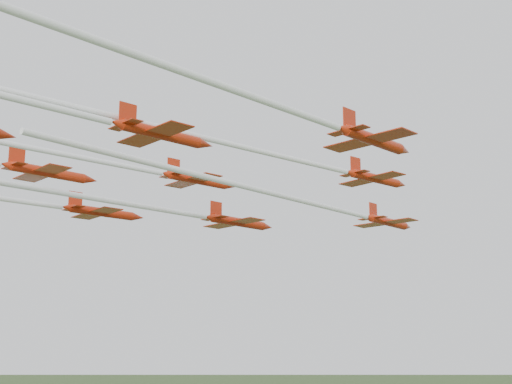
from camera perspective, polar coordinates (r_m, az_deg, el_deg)
The scene contains 5 objects.
jet_lead at distance 94.15m, azimuth 5.05°, elevation -1.04°, with size 15.53×65.93×2.87m.
jet_row2_left at distance 89.96m, azimuth -9.56°, elevation -1.05°, with size 20.21×66.04×2.96m.
jet_row2_right at distance 72.88m, azimuth 1.04°, elevation 3.12°, with size 21.16×59.65×2.46m.
jet_row3_mid at distance 76.56m, azimuth -15.99°, elevation 3.10°, with size 22.41×64.95×2.55m.
jet_row3_right at distance 51.83m, azimuth -2.61°, elevation 8.47°, with size 17.51×66.32×2.56m.
Camera 1 is at (46.72, -77.24, 29.10)m, focal length 50.00 mm.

